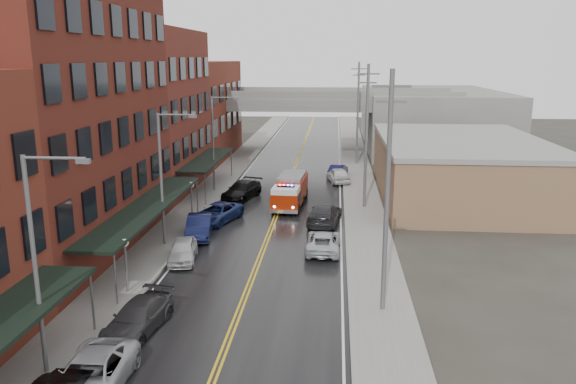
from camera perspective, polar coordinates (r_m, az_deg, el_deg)
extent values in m
cube|color=black|center=(43.55, -1.48, -3.14)|extent=(11.00, 160.00, 0.02)
cube|color=slate|center=(44.91, -10.79, -2.78)|extent=(3.00, 160.00, 0.15)
cube|color=slate|center=(43.36, 8.16, -3.26)|extent=(3.00, 160.00, 0.15)
cube|color=gray|center=(44.50, -8.74, -2.85)|extent=(0.30, 160.00, 0.15)
cube|color=gray|center=(43.29, 5.98, -3.22)|extent=(0.30, 160.00, 0.15)
cube|color=#581E17|center=(39.02, -22.76, 7.35)|extent=(9.00, 20.00, 18.00)
cube|color=maroon|center=(55.21, -14.27, 7.92)|extent=(9.00, 15.00, 15.00)
cube|color=maroon|center=(72.04, -9.68, 8.16)|extent=(9.00, 20.00, 12.00)
cube|color=brown|center=(53.63, 17.00, 2.19)|extent=(14.00, 22.00, 5.00)
cube|color=slate|center=(82.98, 14.22, 7.24)|extent=(18.00, 30.00, 8.00)
cylinder|color=slate|center=(27.83, -19.26, -10.55)|extent=(0.10, 0.10, 3.00)
cube|color=black|center=(37.76, -14.10, -1.46)|extent=(2.60, 18.00, 0.18)
cylinder|color=slate|center=(30.19, -17.11, -8.47)|extent=(0.10, 0.10, 3.00)
cylinder|color=slate|center=(45.79, -9.19, -0.55)|extent=(0.10, 0.10, 3.00)
cube|color=black|center=(54.21, -8.18, 3.30)|extent=(2.60, 13.00, 0.18)
cylinder|color=slate|center=(48.43, -8.40, 0.25)|extent=(0.10, 0.10, 3.00)
cylinder|color=slate|center=(60.11, -5.77, 2.92)|extent=(0.10, 0.10, 3.00)
cylinder|color=#59595B|center=(31.62, -16.11, -7.57)|extent=(0.14, 0.14, 2.80)
sphere|color=silver|center=(31.13, -16.29, -4.99)|extent=(0.44, 0.44, 0.44)
cylinder|color=#59595B|center=(44.33, -9.75, -1.17)|extent=(0.14, 0.14, 2.80)
sphere|color=silver|center=(43.97, -9.82, 0.72)|extent=(0.44, 0.44, 0.44)
cylinder|color=#59595B|center=(23.97, -24.28, -7.21)|extent=(0.18, 0.18, 9.00)
cylinder|color=#59595B|center=(22.30, -22.67, 3.20)|extent=(2.40, 0.12, 0.12)
cube|color=#59595B|center=(21.83, -20.08, 2.95)|extent=(0.50, 0.22, 0.18)
cylinder|color=#59595B|center=(38.12, -12.75, 1.08)|extent=(0.18, 0.18, 9.00)
cylinder|color=#59595B|center=(37.09, -11.32, 7.70)|extent=(2.40, 0.12, 0.12)
cube|color=#59595B|center=(36.81, -9.66, 7.57)|extent=(0.50, 0.22, 0.18)
cylinder|color=#59595B|center=(53.33, -7.62, 4.78)|extent=(0.18, 0.18, 9.00)
cylinder|color=#59595B|center=(52.60, -6.48, 9.52)|extent=(2.40, 0.12, 0.12)
cube|color=#59595B|center=(52.40, -5.28, 9.42)|extent=(0.50, 0.22, 0.18)
cylinder|color=#59595B|center=(27.36, 10.04, -0.42)|extent=(0.24, 0.24, 12.00)
cube|color=#59595B|center=(26.61, 10.50, 10.51)|extent=(1.80, 0.12, 0.12)
cube|color=#59595B|center=(26.65, 10.44, 9.01)|extent=(1.40, 0.12, 0.12)
cylinder|color=#59595B|center=(46.98, 7.96, 5.45)|extent=(0.24, 0.24, 12.00)
cube|color=#59595B|center=(46.55, 8.17, 11.80)|extent=(1.80, 0.12, 0.12)
cube|color=#59595B|center=(46.57, 8.14, 10.94)|extent=(1.40, 0.12, 0.12)
cylinder|color=#59595B|center=(66.82, 7.10, 7.84)|extent=(0.24, 0.24, 12.00)
cube|color=#59595B|center=(66.52, 7.23, 12.30)|extent=(1.80, 0.12, 0.12)
cube|color=#59595B|center=(66.54, 7.21, 11.70)|extent=(1.40, 0.12, 0.12)
cube|color=slate|center=(73.83, 1.26, 9.06)|extent=(40.00, 10.00, 1.50)
cube|color=slate|center=(75.71, -7.14, 6.21)|extent=(1.60, 8.00, 6.00)
cube|color=slate|center=(74.34, 9.78, 5.99)|extent=(1.60, 8.00, 6.00)
cube|color=maroon|center=(49.12, 0.41, 0.45)|extent=(2.55, 5.04, 1.87)
cube|color=maroon|center=(45.85, -0.22, -0.85)|extent=(2.38, 2.46, 1.34)
cube|color=silver|center=(45.64, -0.22, 0.23)|extent=(2.26, 2.28, 0.45)
cube|color=black|center=(45.96, -0.18, -0.47)|extent=(2.34, 1.57, 0.71)
cube|color=slate|center=(48.89, 0.41, 1.67)|extent=(2.31, 4.67, 0.27)
cube|color=black|center=(45.57, -0.22, 0.59)|extent=(1.44, 0.35, 0.12)
sphere|color=#FF0C0C|center=(45.63, -0.83, 0.70)|extent=(0.18, 0.18, 0.18)
sphere|color=#1933FF|center=(45.48, 0.39, 0.66)|extent=(0.18, 0.18, 0.18)
cylinder|color=black|center=(46.09, -1.44, -1.63)|extent=(0.91, 0.37, 0.89)
cylinder|color=black|center=(45.80, 0.98, -1.73)|extent=(0.91, 0.37, 0.89)
cylinder|color=black|center=(49.07, -0.80, -0.69)|extent=(0.91, 0.37, 0.89)
cylinder|color=black|center=(48.79, 1.47, -0.78)|extent=(0.91, 0.37, 0.89)
cylinder|color=black|center=(51.20, -0.38, -0.09)|extent=(0.91, 0.37, 0.89)
cylinder|color=black|center=(50.93, 1.79, -0.17)|extent=(0.91, 0.37, 0.89)
imported|color=#999AA0|center=(23.52, -19.43, -17.31)|extent=(2.64, 5.41, 1.48)
imported|color=#2A2A2D|center=(27.68, -14.99, -12.19)|extent=(2.62, 5.05, 1.40)
imported|color=#B3B3B3|center=(35.98, -10.64, -5.87)|extent=(2.24, 4.26, 1.38)
imported|color=black|center=(40.47, -8.99, -3.47)|extent=(2.35, 4.95, 1.57)
imported|color=#152150|center=(43.91, -7.21, -2.14)|extent=(3.91, 5.66, 1.44)
imported|color=black|center=(50.95, -4.71, 0.18)|extent=(3.55, 5.72, 1.55)
imported|color=#B3B6BC|center=(37.20, 3.61, -5.05)|extent=(2.32, 4.83, 1.33)
imported|color=#262628|center=(43.17, 3.73, -2.24)|extent=(2.85, 5.65, 1.57)
imported|color=silver|center=(57.59, 5.11, 1.73)|extent=(2.75, 4.83, 1.55)
imported|color=black|center=(60.43, 5.11, 2.19)|extent=(2.25, 4.33, 1.36)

